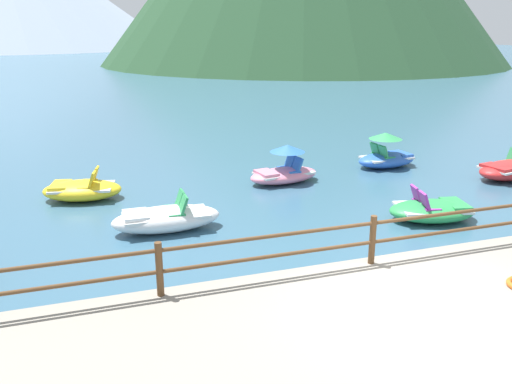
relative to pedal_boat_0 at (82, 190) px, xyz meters
name	(u,v)px	position (x,y,z in m)	size (l,w,h in m)	color
ground_plane	(138,84)	(5.10, 31.38, -0.29)	(200.00, 200.00, 0.00)	#38607A
dock_railing	(373,235)	(5.10, -7.07, 0.69)	(23.92, 0.12, 0.95)	brown
pedal_boat_0	(82,190)	(0.00, 0.00, 0.00)	(2.38, 1.71, 0.87)	yellow
pedal_boat_1	(284,171)	(6.03, -0.21, 0.09)	(2.44, 1.50, 1.19)	pink
pedal_boat_2	(433,210)	(8.34, -4.54, -0.03)	(2.41, 1.75, 0.84)	green
pedal_boat_3	(512,169)	(13.10, -2.10, 0.02)	(2.78, 1.77, 0.89)	red
pedal_boat_4	(387,156)	(10.09, 0.45, 0.12)	(2.25, 1.38, 1.22)	blue
pedal_boat_6	(166,218)	(1.85, -3.14, 0.02)	(2.58, 1.12, 0.90)	white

